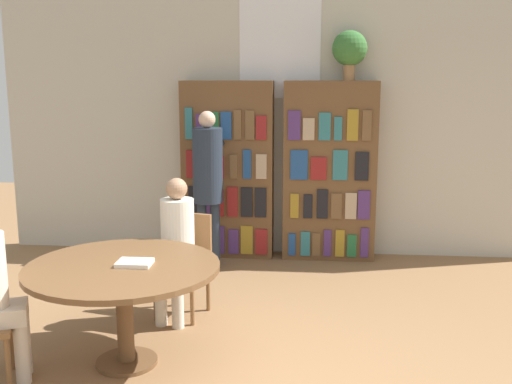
{
  "coord_description": "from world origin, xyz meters",
  "views": [
    {
      "loc": [
        0.35,
        -2.99,
        2.05
      ],
      "look_at": [
        -0.11,
        2.11,
        1.05
      ],
      "focal_mm": 42.0,
      "sensor_mm": 36.0,
      "label": 1
    }
  ],
  "objects_px": {
    "bookshelf_left": "(228,170)",
    "reading_table": "(123,279)",
    "librarian_standing": "(208,173)",
    "flower_vase": "(350,49)",
    "seated_reader_left": "(176,241)",
    "chair_left_side": "(186,259)",
    "bookshelf_right": "(329,172)"
  },
  "relations": [
    {
      "from": "seated_reader_left",
      "to": "flower_vase",
      "type": "bearing_deg",
      "value": -114.81
    },
    {
      "from": "bookshelf_left",
      "to": "bookshelf_right",
      "type": "xyz_separation_m",
      "value": [
        1.14,
        0.0,
        0.0
      ]
    },
    {
      "from": "bookshelf_left",
      "to": "flower_vase",
      "type": "height_order",
      "value": "flower_vase"
    },
    {
      "from": "bookshelf_left",
      "to": "flower_vase",
      "type": "distance_m",
      "value": 1.88
    },
    {
      "from": "bookshelf_left",
      "to": "bookshelf_right",
      "type": "bearing_deg",
      "value": 0.01
    },
    {
      "from": "librarian_standing",
      "to": "bookshelf_left",
      "type": "bearing_deg",
      "value": 74.08
    },
    {
      "from": "bookshelf_left",
      "to": "reading_table",
      "type": "relative_size",
      "value": 1.46
    },
    {
      "from": "bookshelf_right",
      "to": "librarian_standing",
      "type": "xyz_separation_m",
      "value": [
        -1.29,
        -0.5,
        0.05
      ]
    },
    {
      "from": "bookshelf_right",
      "to": "seated_reader_left",
      "type": "relative_size",
      "value": 1.63
    },
    {
      "from": "reading_table",
      "to": "bookshelf_left",
      "type": "bearing_deg",
      "value": 82.31
    },
    {
      "from": "flower_vase",
      "to": "seated_reader_left",
      "type": "height_order",
      "value": "flower_vase"
    },
    {
      "from": "bookshelf_right",
      "to": "flower_vase",
      "type": "distance_m",
      "value": 1.34
    },
    {
      "from": "flower_vase",
      "to": "seated_reader_left",
      "type": "bearing_deg",
      "value": -128.04
    },
    {
      "from": "bookshelf_left",
      "to": "reading_table",
      "type": "xyz_separation_m",
      "value": [
        -0.37,
        -2.74,
        -0.35
      ]
    },
    {
      "from": "bookshelf_right",
      "to": "reading_table",
      "type": "relative_size",
      "value": 1.46
    },
    {
      "from": "reading_table",
      "to": "flower_vase",
      "type": "bearing_deg",
      "value": 58.25
    },
    {
      "from": "flower_vase",
      "to": "seated_reader_left",
      "type": "distance_m",
      "value": 2.94
    },
    {
      "from": "seated_reader_left",
      "to": "librarian_standing",
      "type": "height_order",
      "value": "librarian_standing"
    },
    {
      "from": "seated_reader_left",
      "to": "bookshelf_left",
      "type": "bearing_deg",
      "value": -82.03
    },
    {
      "from": "bookshelf_right",
      "to": "flower_vase",
      "type": "bearing_deg",
      "value": 1.49
    },
    {
      "from": "bookshelf_left",
      "to": "flower_vase",
      "type": "xyz_separation_m",
      "value": [
        1.33,
        0.01,
        1.33
      ]
    },
    {
      "from": "chair_left_side",
      "to": "bookshelf_right",
      "type": "bearing_deg",
      "value": -112.99
    },
    {
      "from": "bookshelf_right",
      "to": "reading_table",
      "type": "xyz_separation_m",
      "value": [
        -1.51,
        -2.74,
        -0.35
      ]
    },
    {
      "from": "flower_vase",
      "to": "seated_reader_left",
      "type": "relative_size",
      "value": 0.44
    },
    {
      "from": "chair_left_side",
      "to": "flower_vase",
      "type": "bearing_deg",
      "value": -116.68
    },
    {
      "from": "bookshelf_right",
      "to": "chair_left_side",
      "type": "xyz_separation_m",
      "value": [
        -1.28,
        -1.75,
        -0.51
      ]
    },
    {
      "from": "bookshelf_left",
      "to": "seated_reader_left",
      "type": "height_order",
      "value": "bookshelf_left"
    },
    {
      "from": "bookshelf_left",
      "to": "reading_table",
      "type": "distance_m",
      "value": 2.79
    },
    {
      "from": "chair_left_side",
      "to": "seated_reader_left",
      "type": "distance_m",
      "value": 0.28
    },
    {
      "from": "flower_vase",
      "to": "librarian_standing",
      "type": "xyz_separation_m",
      "value": [
        -1.47,
        -0.51,
        -1.28
      ]
    },
    {
      "from": "seated_reader_left",
      "to": "chair_left_side",
      "type": "bearing_deg",
      "value": -90.0
    },
    {
      "from": "chair_left_side",
      "to": "seated_reader_left",
      "type": "bearing_deg",
      "value": 90.0
    }
  ]
}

